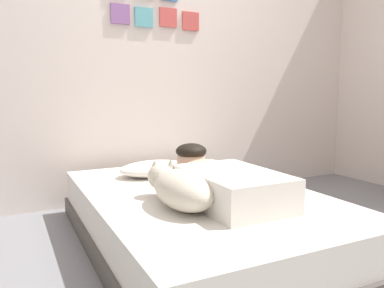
{
  "coord_description": "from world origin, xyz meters",
  "views": [
    {
      "loc": [
        -1.19,
        -1.65,
        0.92
      ],
      "look_at": [
        -0.07,
        0.61,
        0.58
      ],
      "focal_mm": 35.18,
      "sensor_mm": 36.0,
      "label": 1
    }
  ],
  "objects_px": {
    "bed": "(199,218)",
    "dog": "(180,188)",
    "person_lying": "(219,180)",
    "coffee_cup": "(203,170)",
    "cell_phone": "(237,198)",
    "pillow": "(155,168)"
  },
  "relations": [
    {
      "from": "pillow",
      "to": "cell_phone",
      "type": "relative_size",
      "value": 3.71
    },
    {
      "from": "dog",
      "to": "cell_phone",
      "type": "height_order",
      "value": "dog"
    },
    {
      "from": "person_lying",
      "to": "bed",
      "type": "bearing_deg",
      "value": 104.02
    },
    {
      "from": "coffee_cup",
      "to": "cell_phone",
      "type": "height_order",
      "value": "coffee_cup"
    },
    {
      "from": "bed",
      "to": "cell_phone",
      "type": "xyz_separation_m",
      "value": [
        0.13,
        -0.23,
        0.17
      ]
    },
    {
      "from": "bed",
      "to": "dog",
      "type": "bearing_deg",
      "value": -134.85
    },
    {
      "from": "pillow",
      "to": "cell_phone",
      "type": "distance_m",
      "value": 0.79
    },
    {
      "from": "person_lying",
      "to": "cell_phone",
      "type": "relative_size",
      "value": 6.57
    },
    {
      "from": "bed",
      "to": "coffee_cup",
      "type": "xyz_separation_m",
      "value": [
        0.25,
        0.42,
        0.2
      ]
    },
    {
      "from": "pillow",
      "to": "cell_phone",
      "type": "bearing_deg",
      "value": -75.11
    },
    {
      "from": "person_lying",
      "to": "cell_phone",
      "type": "distance_m",
      "value": 0.15
    },
    {
      "from": "pillow",
      "to": "coffee_cup",
      "type": "distance_m",
      "value": 0.35
    },
    {
      "from": "coffee_cup",
      "to": "person_lying",
      "type": "bearing_deg",
      "value": -109.52
    },
    {
      "from": "dog",
      "to": "cell_phone",
      "type": "relative_size",
      "value": 4.11
    },
    {
      "from": "person_lying",
      "to": "coffee_cup",
      "type": "xyz_separation_m",
      "value": [
        0.21,
        0.59,
        -0.07
      ]
    },
    {
      "from": "bed",
      "to": "cell_phone",
      "type": "height_order",
      "value": "cell_phone"
    },
    {
      "from": "pillow",
      "to": "coffee_cup",
      "type": "relative_size",
      "value": 4.16
    },
    {
      "from": "bed",
      "to": "pillow",
      "type": "bearing_deg",
      "value": 98.28
    },
    {
      "from": "pillow",
      "to": "cell_phone",
      "type": "height_order",
      "value": "pillow"
    },
    {
      "from": "person_lying",
      "to": "dog",
      "type": "relative_size",
      "value": 1.6
    },
    {
      "from": "bed",
      "to": "cell_phone",
      "type": "distance_m",
      "value": 0.31
    },
    {
      "from": "dog",
      "to": "bed",
      "type": "bearing_deg",
      "value": 45.15
    }
  ]
}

